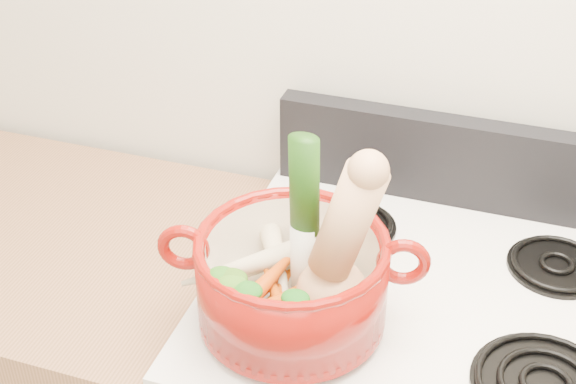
% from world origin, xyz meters
% --- Properties ---
extents(wall_back, '(3.50, 0.02, 2.60)m').
position_xyz_m(wall_back, '(0.00, 1.75, 1.30)').
color(wall_back, beige).
rests_on(wall_back, floor).
extents(cooktop, '(0.78, 0.67, 0.03)m').
position_xyz_m(cooktop, '(0.00, 1.40, 0.93)').
color(cooktop, white).
rests_on(cooktop, stove_body).
extents(control_backsplash, '(0.76, 0.05, 0.18)m').
position_xyz_m(control_backsplash, '(0.00, 1.70, 1.04)').
color(control_backsplash, black).
rests_on(control_backsplash, cooktop).
extents(burner_front_left, '(0.22, 0.22, 0.02)m').
position_xyz_m(burner_front_left, '(-0.19, 1.24, 0.96)').
color(burner_front_left, black).
rests_on(burner_front_left, cooktop).
extents(burner_front_right, '(0.22, 0.22, 0.02)m').
position_xyz_m(burner_front_right, '(0.19, 1.24, 0.96)').
color(burner_front_right, black).
rests_on(burner_front_right, cooktop).
extents(burner_back_left, '(0.17, 0.17, 0.02)m').
position_xyz_m(burner_back_left, '(-0.19, 1.54, 0.96)').
color(burner_back_left, black).
rests_on(burner_back_left, cooktop).
extents(burner_back_right, '(0.17, 0.17, 0.02)m').
position_xyz_m(burner_back_right, '(0.19, 1.54, 0.96)').
color(burner_back_right, black).
rests_on(burner_back_right, cooktop).
extents(dutch_oven, '(0.36, 0.36, 0.15)m').
position_xyz_m(dutch_oven, '(-0.21, 1.25, 1.04)').
color(dutch_oven, maroon).
rests_on(dutch_oven, burner_front_left).
extents(pot_handle_left, '(0.09, 0.04, 0.08)m').
position_xyz_m(pot_handle_left, '(-0.38, 1.22, 1.09)').
color(pot_handle_left, maroon).
rests_on(pot_handle_left, dutch_oven).
extents(pot_handle_right, '(0.09, 0.04, 0.08)m').
position_xyz_m(pot_handle_right, '(-0.05, 1.29, 1.09)').
color(pot_handle_right, maroon).
rests_on(pot_handle_right, dutch_oven).
extents(squash, '(0.22, 0.17, 0.30)m').
position_xyz_m(squash, '(-0.15, 1.24, 1.14)').
color(squash, tan).
rests_on(squash, dutch_oven).
extents(leek, '(0.06, 0.07, 0.31)m').
position_xyz_m(leek, '(-0.20, 1.27, 1.15)').
color(leek, beige).
rests_on(leek, dutch_oven).
extents(ginger, '(0.09, 0.07, 0.04)m').
position_xyz_m(ginger, '(-0.18, 1.32, 1.02)').
color(ginger, tan).
rests_on(ginger, dutch_oven).
extents(parsnip_0, '(0.13, 0.22, 0.06)m').
position_xyz_m(parsnip_0, '(-0.25, 1.31, 1.02)').
color(parsnip_0, beige).
rests_on(parsnip_0, dutch_oven).
extents(parsnip_1, '(0.17, 0.17, 0.06)m').
position_xyz_m(parsnip_1, '(-0.29, 1.29, 1.03)').
color(parsnip_1, beige).
rests_on(parsnip_1, dutch_oven).
extents(parsnip_2, '(0.14, 0.19, 0.06)m').
position_xyz_m(parsnip_2, '(-0.26, 1.30, 1.04)').
color(parsnip_2, '#F0E5C3').
rests_on(parsnip_2, dutch_oven).
extents(parsnip_3, '(0.19, 0.15, 0.06)m').
position_xyz_m(parsnip_3, '(-0.30, 1.26, 1.04)').
color(parsnip_3, beige).
rests_on(parsnip_3, dutch_oven).
extents(carrot_0, '(0.04, 0.17, 0.05)m').
position_xyz_m(carrot_0, '(-0.23, 1.21, 1.02)').
color(carrot_0, '#DA4E0A').
rests_on(carrot_0, dutch_oven).
extents(carrot_1, '(0.09, 0.16, 0.05)m').
position_xyz_m(carrot_1, '(-0.26, 1.21, 1.02)').
color(carrot_1, '#B74009').
rests_on(carrot_1, dutch_oven).
extents(carrot_2, '(0.13, 0.16, 0.05)m').
position_xyz_m(carrot_2, '(-0.22, 1.20, 1.03)').
color(carrot_2, '#CB4D0A').
rests_on(carrot_2, dutch_oven).
extents(carrot_3, '(0.11, 0.15, 0.05)m').
position_xyz_m(carrot_3, '(-0.23, 1.19, 1.04)').
color(carrot_3, '#C45009').
rests_on(carrot_3, dutch_oven).
extents(carrot_4, '(0.08, 0.19, 0.05)m').
position_xyz_m(carrot_4, '(-0.25, 1.23, 1.05)').
color(carrot_4, '#C44909').
rests_on(carrot_4, dutch_oven).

